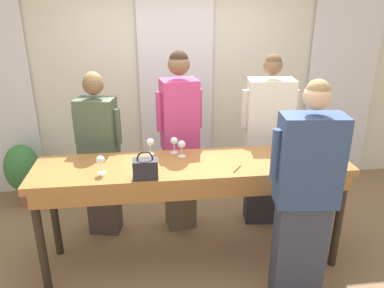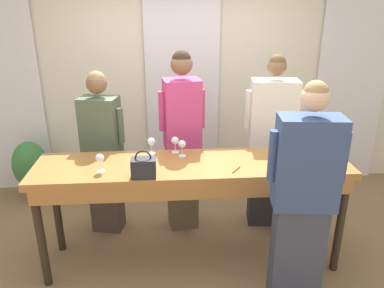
{
  "view_description": "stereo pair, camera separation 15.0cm",
  "coord_description": "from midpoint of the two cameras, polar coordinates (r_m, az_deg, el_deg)",
  "views": [
    {
      "loc": [
        -0.38,
        -2.94,
        2.32
      ],
      "look_at": [
        0.0,
        0.06,
        1.16
      ],
      "focal_mm": 35.0,
      "sensor_mm": 36.0,
      "label": 1
    },
    {
      "loc": [
        -0.23,
        -2.95,
        2.32
      ],
      "look_at": [
        0.0,
        0.06,
        1.16
      ],
      "focal_mm": 35.0,
      "sensor_mm": 36.0,
      "label": 2
    }
  ],
  "objects": [
    {
      "name": "ground_plane",
      "position": [
        3.76,
        -1.07,
        -17.02
      ],
      "size": [
        18.0,
        18.0,
        0.0
      ],
      "primitive_type": "plane",
      "color": "#846647"
    },
    {
      "name": "wall_back",
      "position": [
        4.76,
        -3.43,
        9.87
      ],
      "size": [
        12.0,
        0.06,
        2.8
      ],
      "color": "silver",
      "rests_on": "ground_plane"
    },
    {
      "name": "curtain_panel_center",
      "position": [
        4.71,
        -3.36,
        9.05
      ],
      "size": [
        0.91,
        0.03,
        2.69
      ],
      "color": "white",
      "rests_on": "ground_plane"
    },
    {
      "name": "curtain_panel_right",
      "position": [
        5.31,
        21.08,
        9.08
      ],
      "size": [
        0.91,
        0.03,
        2.69
      ],
      "color": "white",
      "rests_on": "ground_plane"
    },
    {
      "name": "tasting_bar",
      "position": [
        3.27,
        -1.13,
        -4.72
      ],
      "size": [
        2.72,
        0.64,
        1.01
      ],
      "color": "#9E6633",
      "rests_on": "ground_plane"
    },
    {
      "name": "wine_bottle",
      "position": [
        3.37,
        19.84,
        -0.97
      ],
      "size": [
        0.08,
        0.08,
        0.34
      ],
      "color": "black",
      "rests_on": "tasting_bar"
    },
    {
      "name": "handbag",
      "position": [
        2.98,
        -8.55,
        -3.67
      ],
      "size": [
        0.2,
        0.12,
        0.23
      ],
      "color": "#232328",
      "rests_on": "tasting_bar"
    },
    {
      "name": "wine_glass_front_left",
      "position": [
        3.11,
        -15.12,
        -2.49
      ],
      "size": [
        0.07,
        0.07,
        0.15
      ],
      "color": "white",
      "rests_on": "tasting_bar"
    },
    {
      "name": "wine_glass_front_mid",
      "position": [
        3.42,
        -4.0,
        0.37
      ],
      "size": [
        0.07,
        0.07,
        0.15
      ],
      "color": "white",
      "rests_on": "tasting_bar"
    },
    {
      "name": "wine_glass_front_right",
      "position": [
        3.34,
        -2.88,
        -0.15
      ],
      "size": [
        0.07,
        0.07,
        0.15
      ],
      "color": "white",
      "rests_on": "tasting_bar"
    },
    {
      "name": "wine_glass_center_left",
      "position": [
        3.65,
        15.5,
        0.98
      ],
      "size": [
        0.07,
        0.07,
        0.15
      ],
      "color": "white",
      "rests_on": "tasting_bar"
    },
    {
      "name": "wine_glass_center_mid",
      "position": [
        3.45,
        19.17,
        -0.62
      ],
      "size": [
        0.07,
        0.07,
        0.15
      ],
      "color": "white",
      "rests_on": "tasting_bar"
    },
    {
      "name": "wine_glass_center_right",
      "position": [
        3.41,
        -7.62,
        0.14
      ],
      "size": [
        0.07,
        0.07,
        0.15
      ],
      "color": "white",
      "rests_on": "tasting_bar"
    },
    {
      "name": "pen",
      "position": [
        3.13,
        5.55,
        -3.83
      ],
      "size": [
        0.09,
        0.12,
        0.01
      ],
      "color": "maroon",
      "rests_on": "tasting_bar"
    },
    {
      "name": "guest_olive_jacket",
      "position": [
        3.86,
        -14.96,
        -1.61
      ],
      "size": [
        0.48,
        0.32,
        1.71
      ],
      "color": "#473833",
      "rests_on": "ground_plane"
    },
    {
      "name": "guest_pink_top",
      "position": [
        3.79,
        -3.01,
        0.37
      ],
      "size": [
        0.47,
        0.31,
        1.89
      ],
      "color": "brown",
      "rests_on": "ground_plane"
    },
    {
      "name": "guest_cream_sweater",
      "position": [
        3.98,
        10.31,
        0.16
      ],
      "size": [
        0.57,
        0.32,
        1.84
      ],
      "color": "#28282D",
      "rests_on": "ground_plane"
    },
    {
      "name": "host_pouring",
      "position": [
        2.96,
        15.43,
        -7.88
      ],
      "size": [
        0.57,
        0.3,
        1.83
      ],
      "color": "#383D51",
      "rests_on": "ground_plane"
    },
    {
      "name": "potted_plant",
      "position": [
        4.9,
        -25.18,
        -3.68
      ],
      "size": [
        0.41,
        0.41,
        0.76
      ],
      "color": "#935B3D",
      "rests_on": "ground_plane"
    }
  ]
}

